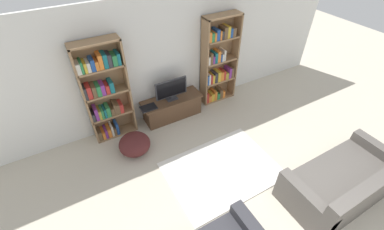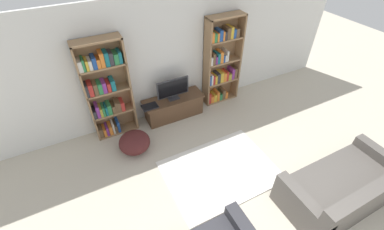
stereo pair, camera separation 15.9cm
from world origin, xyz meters
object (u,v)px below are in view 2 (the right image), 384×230
at_px(couch_right_sofa, 343,189).
at_px(bookshelf_right, 221,63).
at_px(bookshelf_left, 106,90).
at_px(tv_stand, 174,107).
at_px(laptop, 150,106).
at_px(television, 173,89).
at_px(beanbag_ottoman, 134,142).

bearing_deg(couch_right_sofa, bookshelf_right, 95.11).
xyz_separation_m(bookshelf_left, tv_stand, (1.32, -0.12, -0.78)).
xyz_separation_m(tv_stand, laptop, (-0.56, -0.06, 0.26)).
distance_m(tv_stand, television, 0.50).
bearing_deg(beanbag_ottoman, television, 28.43).
distance_m(bookshelf_left, tv_stand, 1.54).
xyz_separation_m(television, beanbag_ottoman, (-1.11, -0.60, -0.55)).
bearing_deg(laptop, bookshelf_left, 166.18).
bearing_deg(bookshelf_right, couch_right_sofa, -84.89).
xyz_separation_m(bookshelf_right, laptop, (-1.81, -0.18, -0.48)).
distance_m(bookshelf_right, laptop, 1.88).
height_order(bookshelf_left, laptop, bookshelf_left).
bearing_deg(bookshelf_right, bookshelf_left, 179.97).
bearing_deg(beanbag_ottoman, bookshelf_left, 105.58).
bearing_deg(tv_stand, beanbag_ottoman, -150.97).
xyz_separation_m(bookshelf_left, television, (1.32, -0.14, -0.28)).
bearing_deg(tv_stand, bookshelf_right, 5.51).
xyz_separation_m(bookshelf_right, beanbag_ottoman, (-2.36, -0.74, -0.79)).
height_order(bookshelf_left, television, bookshelf_left).
relative_size(television, couch_right_sofa, 0.36).
distance_m(bookshelf_right, television, 1.28).
height_order(television, laptop, television).
height_order(bookshelf_right, television, bookshelf_right).
relative_size(bookshelf_right, tv_stand, 1.53).
xyz_separation_m(tv_stand, beanbag_ottoman, (-1.11, -0.62, -0.05)).
xyz_separation_m(tv_stand, couch_right_sofa, (1.55, -3.20, 0.03)).
bearing_deg(tv_stand, laptop, -173.59).
bearing_deg(television, bookshelf_left, 174.05).
distance_m(laptop, beanbag_ottoman, 0.84).
xyz_separation_m(laptop, couch_right_sofa, (2.11, -3.14, -0.23)).
bearing_deg(laptop, couch_right_sofa, -56.10).
bearing_deg(television, couch_right_sofa, -64.11).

